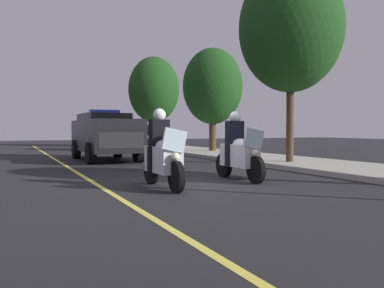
# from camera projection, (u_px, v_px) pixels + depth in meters

# --- Properties ---
(ground_plane) EXTENTS (80.00, 80.00, 0.00)m
(ground_plane) POSITION_uv_depth(u_px,v_px,m) (198.00, 181.00, 9.93)
(ground_plane) COLOR black
(curb_strip) EXTENTS (48.00, 0.24, 0.15)m
(curb_strip) POSITION_uv_depth(u_px,v_px,m) (317.00, 172.00, 11.47)
(curb_strip) COLOR #9E9B93
(curb_strip) RESTS_ON ground
(sidewalk_strip) EXTENTS (48.00, 3.60, 0.10)m
(sidewalk_strip) POSITION_uv_depth(u_px,v_px,m) (366.00, 170.00, 12.26)
(sidewalk_strip) COLOR #A8A399
(sidewalk_strip) RESTS_ON ground
(lane_stripe_center) EXTENTS (48.00, 0.12, 0.01)m
(lane_stripe_center) POSITION_uv_depth(u_px,v_px,m) (101.00, 187.00, 8.96)
(lane_stripe_center) COLOR #E0D14C
(lane_stripe_center) RESTS_ON ground
(police_motorcycle_lead_left) EXTENTS (2.14, 0.56, 1.72)m
(police_motorcycle_lead_left) POSITION_uv_depth(u_px,v_px,m) (162.00, 156.00, 8.80)
(police_motorcycle_lead_left) COLOR black
(police_motorcycle_lead_left) RESTS_ON ground
(police_motorcycle_lead_right) EXTENTS (2.14, 0.56, 1.72)m
(police_motorcycle_lead_right) POSITION_uv_depth(u_px,v_px,m) (239.00, 152.00, 10.17)
(police_motorcycle_lead_right) COLOR black
(police_motorcycle_lead_right) RESTS_ON ground
(police_suv) EXTENTS (4.93, 2.12, 2.05)m
(police_suv) POSITION_uv_depth(u_px,v_px,m) (105.00, 134.00, 16.50)
(police_suv) COLOR black
(police_suv) RESTS_ON ground
(cyclist_background) EXTENTS (1.76, 0.32, 1.69)m
(cyclist_background) POSITION_uv_depth(u_px,v_px,m) (145.00, 137.00, 22.34)
(cyclist_background) COLOR black
(cyclist_background) RESTS_ON ground
(tree_mid_block) EXTENTS (3.71, 3.71, 7.05)m
(tree_mid_block) POSITION_uv_depth(u_px,v_px,m) (291.00, 28.00, 14.57)
(tree_mid_block) COLOR #42301E
(tree_mid_block) RESTS_ON sidewalk_strip
(tree_far_back) EXTENTS (3.25, 3.25, 5.57)m
(tree_far_back) POSITION_uv_depth(u_px,v_px,m) (213.00, 87.00, 22.23)
(tree_far_back) COLOR #42301E
(tree_far_back) RESTS_ON sidewalk_strip
(tree_behind_suv) EXTENTS (3.59, 3.59, 6.30)m
(tree_behind_suv) POSITION_uv_depth(u_px,v_px,m) (154.00, 90.00, 29.02)
(tree_behind_suv) COLOR #4C3823
(tree_behind_suv) RESTS_ON sidewalk_strip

